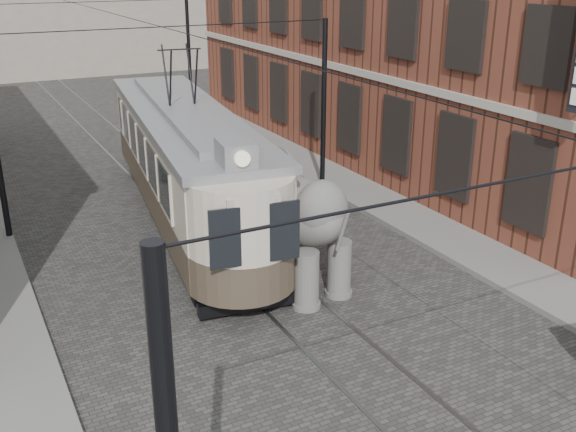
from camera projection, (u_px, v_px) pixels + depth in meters
ground at (265, 281)px, 17.52m from camera, size 120.00×120.00×0.00m
tram_rails at (265, 280)px, 17.51m from camera, size 1.54×80.00×0.02m
sidewalk_right at (446, 237)px, 20.07m from camera, size 2.00×60.00×0.15m
brick_building at (410, 7)px, 27.57m from camera, size 8.00×26.00×12.00m
catenary at (188, 129)px, 20.50m from camera, size 11.00×30.20×6.00m
tram at (184, 137)px, 20.78m from camera, size 4.62×13.89×5.41m
elephant at (297, 228)px, 16.67m from camera, size 3.77×5.69×3.22m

